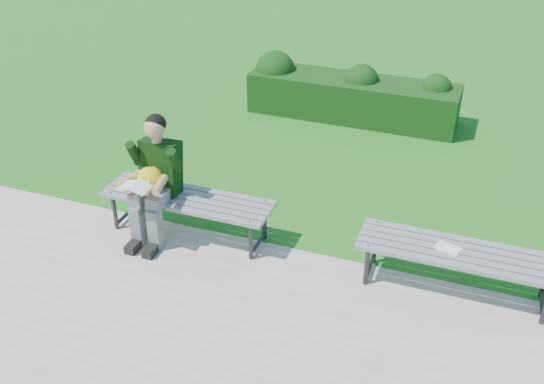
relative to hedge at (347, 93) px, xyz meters
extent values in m
plane|color=#206720|center=(-0.01, -3.56, -0.36)|extent=(80.00, 80.00, 0.00)
cube|color=beige|center=(-0.01, -5.31, -0.35)|extent=(30.00, 3.50, 0.02)
cube|color=#163711|center=(0.09, -0.01, -0.06)|extent=(3.09, 0.82, 0.60)
sphere|color=#163711|center=(-1.14, 0.02, 0.21)|extent=(0.62, 0.62, 0.61)
sphere|color=#163711|center=(0.20, 0.02, 0.21)|extent=(0.52, 0.52, 0.51)
sphere|color=#163711|center=(1.28, 0.08, 0.21)|extent=(0.45, 0.45, 0.44)
cube|color=gray|center=(-0.77, -3.88, 0.09)|extent=(1.80, 0.08, 0.04)
cube|color=gray|center=(-0.77, -3.78, 0.09)|extent=(1.80, 0.08, 0.04)
cube|color=gray|center=(-0.77, -3.67, 0.09)|extent=(1.80, 0.09, 0.04)
cube|color=gray|center=(-0.77, -3.57, 0.09)|extent=(1.80, 0.09, 0.04)
cube|color=gray|center=(-0.77, -3.47, 0.09)|extent=(1.80, 0.09, 0.04)
cylinder|color=#2D2D30|center=(-1.55, -3.86, -0.14)|extent=(0.04, 0.04, 0.41)
cylinder|color=#2D2D30|center=(-1.55, -3.48, -0.14)|extent=(0.04, 0.04, 0.41)
cylinder|color=#2D2D30|center=(-1.55, -3.67, 0.04)|extent=(0.04, 0.42, 0.04)
cylinder|color=#2D2D30|center=(-1.55, -3.67, -0.28)|extent=(0.04, 0.42, 0.04)
cylinder|color=gray|center=(-1.55, -3.88, 0.11)|extent=(0.02, 0.02, 0.01)
cylinder|color=gray|center=(-1.55, -3.47, 0.11)|extent=(0.02, 0.02, 0.01)
cylinder|color=#2D2D30|center=(0.01, -3.86, -0.14)|extent=(0.04, 0.04, 0.41)
cylinder|color=#2D2D30|center=(0.01, -3.48, -0.14)|extent=(0.04, 0.04, 0.41)
cylinder|color=#2D2D30|center=(0.01, -3.67, 0.04)|extent=(0.04, 0.42, 0.04)
cylinder|color=#2D2D30|center=(0.01, -3.67, -0.28)|extent=(0.04, 0.42, 0.04)
cylinder|color=gray|center=(0.01, -3.88, 0.11)|extent=(0.02, 0.02, 0.01)
cylinder|color=gray|center=(0.01, -3.47, 0.11)|extent=(0.02, 0.02, 0.01)
cube|color=gray|center=(1.95, -3.87, 0.09)|extent=(1.80, 0.08, 0.04)
cube|color=gray|center=(1.95, -3.77, 0.09)|extent=(1.80, 0.08, 0.04)
cube|color=gray|center=(1.95, -3.67, 0.09)|extent=(1.80, 0.09, 0.04)
cube|color=gray|center=(1.95, -3.56, 0.09)|extent=(1.80, 0.09, 0.04)
cube|color=gray|center=(1.95, -3.46, 0.09)|extent=(1.80, 0.09, 0.04)
cylinder|color=#2D2D30|center=(1.17, -3.86, -0.14)|extent=(0.04, 0.04, 0.41)
cylinder|color=#2D2D30|center=(1.17, -3.48, -0.14)|extent=(0.04, 0.04, 0.41)
cylinder|color=#2D2D30|center=(1.17, -3.67, 0.04)|extent=(0.04, 0.42, 0.04)
cylinder|color=#2D2D30|center=(1.17, -3.67, -0.28)|extent=(0.04, 0.42, 0.04)
cylinder|color=gray|center=(1.17, -3.87, 0.11)|extent=(0.02, 0.02, 0.01)
cylinder|color=gray|center=(1.17, -3.46, 0.11)|extent=(0.02, 0.02, 0.01)
cylinder|color=#2D2D30|center=(2.73, -3.67, -0.28)|extent=(0.04, 0.42, 0.04)
cube|color=gray|center=(-1.17, -3.83, 0.17)|extent=(0.14, 0.42, 0.13)
cube|color=gray|center=(-0.97, -3.83, 0.17)|extent=(0.14, 0.42, 0.13)
cube|color=gray|center=(-1.17, -4.01, -0.12)|extent=(0.12, 0.13, 0.45)
cube|color=gray|center=(-0.97, -4.01, -0.12)|extent=(0.12, 0.13, 0.45)
cube|color=black|center=(-1.17, -4.11, -0.30)|extent=(0.11, 0.26, 0.09)
cube|color=black|center=(-0.97, -4.11, -0.30)|extent=(0.11, 0.26, 0.09)
cube|color=black|center=(-1.07, -3.63, 0.39)|extent=(0.40, 0.30, 0.59)
cylinder|color=tan|center=(-1.07, -3.65, 0.71)|extent=(0.10, 0.10, 0.08)
sphere|color=tan|center=(-1.07, -3.67, 0.84)|extent=(0.21, 0.21, 0.21)
sphere|color=black|center=(-1.07, -3.64, 0.87)|extent=(0.21, 0.21, 0.21)
cylinder|color=black|center=(-1.30, -3.73, 0.55)|extent=(0.10, 0.21, 0.30)
cylinder|color=black|center=(-0.84, -3.73, 0.55)|extent=(0.10, 0.21, 0.30)
cylinder|color=tan|center=(-1.24, -3.95, 0.38)|extent=(0.14, 0.31, 0.08)
cylinder|color=tan|center=(-0.90, -3.95, 0.38)|extent=(0.14, 0.31, 0.08)
sphere|color=tan|center=(-1.17, -4.11, 0.38)|extent=(0.09, 0.09, 0.09)
sphere|color=tan|center=(-0.97, -4.11, 0.38)|extent=(0.09, 0.09, 0.09)
sphere|color=gold|center=(-1.07, -3.85, 0.36)|extent=(0.26, 0.26, 0.26)
cone|color=#FF551B|center=(-1.07, -3.97, 0.35)|extent=(0.08, 0.08, 0.08)
cone|color=black|center=(-1.08, -3.84, 0.49)|extent=(0.03, 0.05, 0.08)
cone|color=black|center=(-1.05, -3.83, 0.48)|extent=(0.03, 0.04, 0.07)
sphere|color=white|center=(-1.11, -3.95, 0.39)|extent=(0.05, 0.05, 0.05)
sphere|color=white|center=(-1.02, -3.95, 0.39)|extent=(0.05, 0.05, 0.05)
cube|color=white|center=(-1.14, -4.13, 0.42)|extent=(0.15, 0.20, 0.05)
cube|color=white|center=(-0.99, -4.13, 0.42)|extent=(0.15, 0.20, 0.05)
cube|color=white|center=(1.85, -3.67, 0.11)|extent=(0.26, 0.22, 0.01)
camera|label=1|loc=(1.90, -8.38, 3.32)|focal=40.00mm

